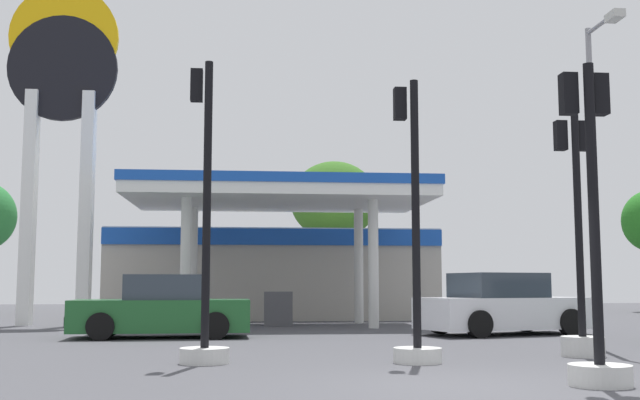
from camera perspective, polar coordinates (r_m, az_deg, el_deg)
ground_plane at (r=10.43m, az=10.62°, el=-13.40°), size 90.00×90.00×0.00m
gas_station at (r=30.03m, az=-3.48°, el=-4.84°), size 12.44×11.17×4.61m
station_pole_sign at (r=27.48m, az=-18.56°, el=6.41°), size 3.62×0.56×11.50m
car_0 at (r=19.96m, az=-11.55°, el=-7.89°), size 4.45×2.15×1.57m
car_1 at (r=21.29m, az=13.35°, el=-7.67°), size 4.89×3.13×1.63m
traffic_signal_0 at (r=13.27m, az=-8.54°, el=-5.68°), size 0.83×0.83×5.18m
traffic_signal_1 at (r=15.22m, az=18.63°, el=-5.62°), size 0.78×0.78×4.54m
traffic_signal_2 at (r=10.88m, az=19.64°, el=-5.29°), size 0.81×0.81×4.30m
traffic_signal_3 at (r=13.31m, az=7.02°, el=-5.98°), size 0.82×0.82×4.87m
tree_1 at (r=37.00m, az=1.04°, el=-0.07°), size 4.19×4.19×7.23m
corner_streetlamp at (r=16.95m, az=19.80°, el=3.45°), size 0.24×1.48×6.74m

